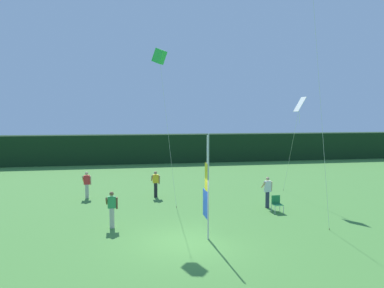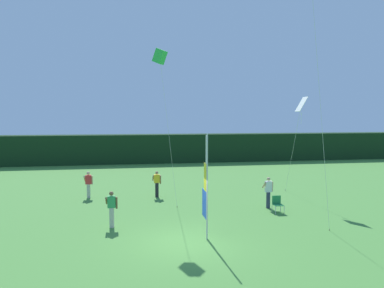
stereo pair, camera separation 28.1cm
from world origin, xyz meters
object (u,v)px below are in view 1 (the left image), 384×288
(banner_flag, at_px, (207,188))
(kite_green_box_2, at_px, (159,57))
(person_far_left, at_px, (87,184))
(folding_chair, at_px, (277,203))
(person_far_right, at_px, (156,183))
(person_mid_field, at_px, (112,209))
(kite_white_diamond_0, at_px, (299,108))
(person_near_banner, at_px, (267,191))

(banner_flag, bearing_deg, kite_green_box_2, 108.56)
(person_far_left, bearing_deg, folding_chair, -26.98)
(person_far_right, distance_m, kite_green_box_2, 8.12)
(person_mid_field, distance_m, kite_green_box_2, 8.13)
(kite_white_diamond_0, bearing_deg, kite_green_box_2, -169.47)
(person_far_left, xyz_separation_m, kite_white_diamond_0, (13.00, -2.34, 4.77))
(person_near_banner, height_order, person_mid_field, person_near_banner)
(folding_chair, relative_size, kite_green_box_2, 0.10)
(banner_flag, height_order, folding_chair, banner_flag)
(banner_flag, bearing_deg, folding_chair, 35.46)
(person_far_right, bearing_deg, banner_flag, -79.31)
(person_far_right, bearing_deg, person_near_banner, -32.37)
(person_near_banner, height_order, kite_green_box_2, kite_green_box_2)
(person_near_banner, height_order, person_far_right, person_near_banner)
(kite_white_diamond_0, relative_size, kite_green_box_2, 0.73)
(person_far_left, relative_size, person_far_right, 1.00)
(kite_white_diamond_0, bearing_deg, folding_chair, -132.02)
(person_near_banner, distance_m, kite_green_box_2, 9.44)
(person_far_left, xyz_separation_m, person_far_right, (4.26, -0.50, -0.00))
(person_far_right, height_order, kite_green_box_2, kite_green_box_2)
(banner_flag, relative_size, person_near_banner, 2.54)
(banner_flag, relative_size, kite_white_diamond_0, 0.70)
(banner_flag, distance_m, kite_green_box_2, 7.78)
(banner_flag, relative_size, folding_chair, 4.98)
(person_far_left, bearing_deg, kite_white_diamond_0, -10.19)
(folding_chair, xyz_separation_m, kite_green_box_2, (-6.11, 1.31, 7.72))
(person_far_left, xyz_separation_m, kite_green_box_2, (4.25, -3.96, 7.34))
(person_far_right, relative_size, kite_white_diamond_0, 0.26)
(person_far_right, xyz_separation_m, folding_chair, (6.09, -4.77, -0.37))
(person_near_banner, bearing_deg, person_mid_field, -165.42)
(folding_chair, relative_size, kite_white_diamond_0, 0.14)
(kite_green_box_2, bearing_deg, person_near_banner, -3.04)
(person_far_right, distance_m, folding_chair, 7.75)
(folding_chair, distance_m, kite_green_box_2, 9.93)
(person_far_left, relative_size, kite_white_diamond_0, 0.26)
(person_far_right, bearing_deg, person_mid_field, -112.62)
(folding_chair, bearing_deg, banner_flag, -144.54)
(kite_white_diamond_0, xyz_separation_m, kite_green_box_2, (-8.76, -1.63, 2.57))
(banner_flag, xyz_separation_m, person_far_left, (-5.78, 8.53, -1.24))
(banner_flag, relative_size, person_far_left, 2.67)
(person_near_banner, xyz_separation_m, kite_green_box_2, (-5.98, 0.32, 7.30))
(kite_white_diamond_0, bearing_deg, person_mid_field, -159.74)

